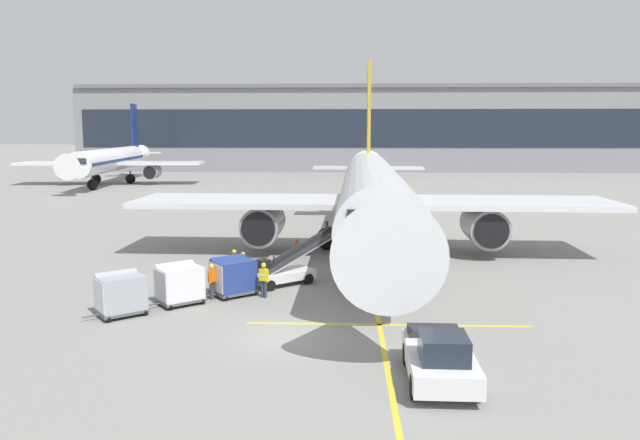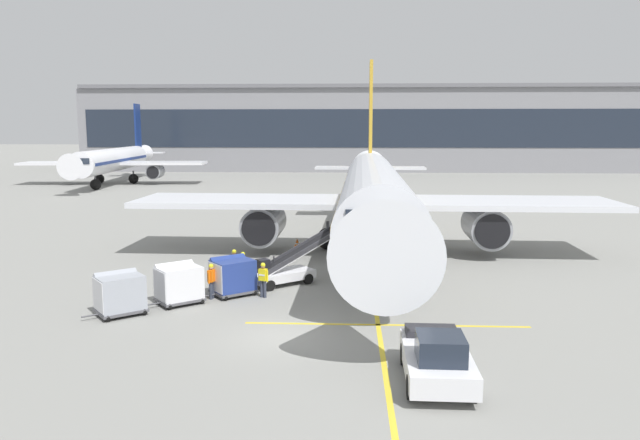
% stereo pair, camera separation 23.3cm
% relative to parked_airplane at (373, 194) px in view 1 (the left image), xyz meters
% --- Properties ---
extents(ground_plane, '(600.00, 600.00, 0.00)m').
position_rel_parked_airplane_xyz_m(ground_plane, '(-4.33, -16.62, -3.90)').
color(ground_plane, gray).
extents(parked_airplane, '(31.43, 41.94, 14.21)m').
position_rel_parked_airplane_xyz_m(parked_airplane, '(0.00, 0.00, 0.00)').
color(parked_airplane, silver).
rests_on(parked_airplane, ground).
extents(belt_loader, '(5.00, 4.36, 2.76)m').
position_rel_parked_airplane_xyz_m(belt_loader, '(-4.96, -8.40, -3.07)').
color(belt_loader, silver).
rests_on(belt_loader, ground).
extents(baggage_cart_lead, '(2.63, 2.50, 1.91)m').
position_rel_parked_airplane_xyz_m(baggage_cart_lead, '(-7.39, -10.73, -2.90)').
color(baggage_cart_lead, '#515156').
rests_on(baggage_cart_lead, ground).
extents(baggage_cart_second, '(2.63, 2.50, 1.91)m').
position_rel_parked_airplane_xyz_m(baggage_cart_second, '(-9.64, -12.32, -2.90)').
color(baggage_cart_second, '#515156').
rests_on(baggage_cart_second, ground).
extents(baggage_cart_third, '(2.63, 2.50, 1.91)m').
position_rel_parked_airplane_xyz_m(baggage_cart_third, '(-11.77, -14.16, -2.90)').
color(baggage_cart_third, '#515156').
rests_on(baggage_cart_third, ground).
extents(pushback_tug, '(2.19, 4.44, 1.83)m').
position_rel_parked_airplane_xyz_m(pushback_tug, '(1.25, -20.81, -3.08)').
color(pushback_tug, silver).
rests_on(pushback_tug, ground).
extents(ground_crew_by_loader, '(0.34, 0.55, 1.74)m').
position_rel_parked_airplane_xyz_m(ground_crew_by_loader, '(-8.27, -11.49, -2.91)').
color(ground_crew_by_loader, '#333847').
rests_on(ground_crew_by_loader, ground).
extents(ground_crew_by_carts, '(0.52, 0.38, 1.74)m').
position_rel_parked_airplane_xyz_m(ground_crew_by_carts, '(-5.79, -11.13, -2.91)').
color(ground_crew_by_carts, '#333847').
rests_on(ground_crew_by_carts, ground).
extents(ground_crew_marshaller, '(0.39, 0.51, 1.74)m').
position_rel_parked_airplane_xyz_m(ground_crew_marshaller, '(-7.81, -7.98, -2.91)').
color(ground_crew_marshaller, '#514C42').
rests_on(ground_crew_marshaller, ground).
extents(ground_crew_wingwalker, '(0.33, 0.56, 1.74)m').
position_rel_parked_airplane_xyz_m(ground_crew_wingwalker, '(-7.22, -8.60, -2.91)').
color(ground_crew_wingwalker, '#514C42').
rests_on(ground_crew_wingwalker, ground).
extents(safety_cone_engine_keepout, '(0.69, 0.69, 0.77)m').
position_rel_parked_airplane_xyz_m(safety_cone_engine_keepout, '(-5.13, 0.68, -3.53)').
color(safety_cone_engine_keepout, black).
rests_on(safety_cone_engine_keepout, ground).
extents(apron_guidance_line_lead_in, '(0.20, 110.00, 0.01)m').
position_rel_parked_airplane_xyz_m(apron_guidance_line_lead_in, '(-0.37, -0.71, -3.90)').
color(apron_guidance_line_lead_in, yellow).
rests_on(apron_guidance_line_lead_in, ground).
extents(apron_guidance_line_stop_bar, '(12.00, 0.20, 0.01)m').
position_rel_parked_airplane_xyz_m(apron_guidance_line_stop_bar, '(-0.01, -15.06, -3.90)').
color(apron_guidance_line_stop_bar, yellow).
rests_on(apron_guidance_line_stop_bar, ground).
extents(terminal_building, '(111.08, 21.08, 16.54)m').
position_rel_parked_airplane_xyz_m(terminal_building, '(1.93, 85.07, 4.31)').
color(terminal_building, gray).
rests_on(terminal_building, ground).
extents(distant_airplane, '(27.36, 36.00, 12.44)m').
position_rel_parked_airplane_xyz_m(distant_airplane, '(-36.67, 49.03, -0.36)').
color(distant_airplane, white).
rests_on(distant_airplane, ground).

